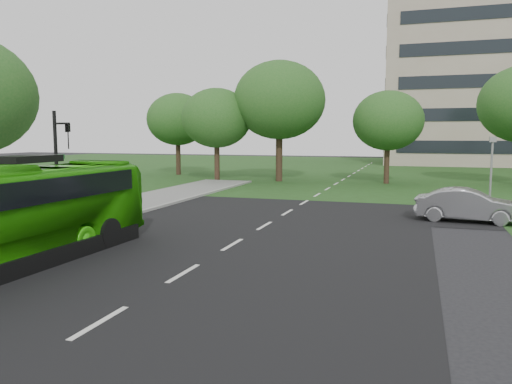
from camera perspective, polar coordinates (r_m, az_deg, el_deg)
ground at (r=16.54m, az=-5.20°, el=-7.50°), size 160.00×160.00×0.00m
street_surfaces at (r=38.29m, az=7.82°, el=0.52°), size 120.00×120.00×0.15m
tree_park_a at (r=43.51m, az=-4.53°, el=8.41°), size 6.02×6.02×8.01m
tree_park_b at (r=43.16m, az=2.69°, el=10.43°), size 7.84×7.84×10.28m
tree_park_c at (r=42.31m, az=14.85°, el=7.88°), size 5.71×5.71×7.59m
tree_park_f at (r=50.80m, az=-8.95°, el=8.20°), size 6.10×6.10×8.14m
bus at (r=16.89m, az=-26.89°, el=-2.48°), size 2.97×11.32×3.13m
sedan at (r=25.04m, az=23.10°, el=-1.40°), size 4.83×2.11×1.55m
traffic_light at (r=21.08m, az=-21.53°, el=3.09°), size 0.79×0.22×4.94m
camera_pole at (r=28.77m, az=25.32°, el=2.96°), size 0.35×0.31×3.91m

